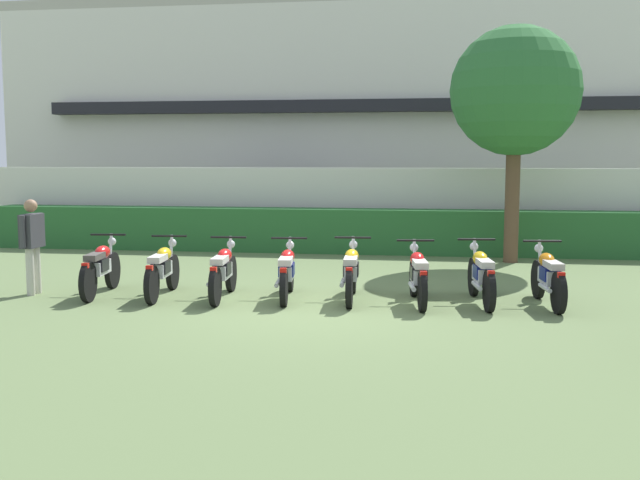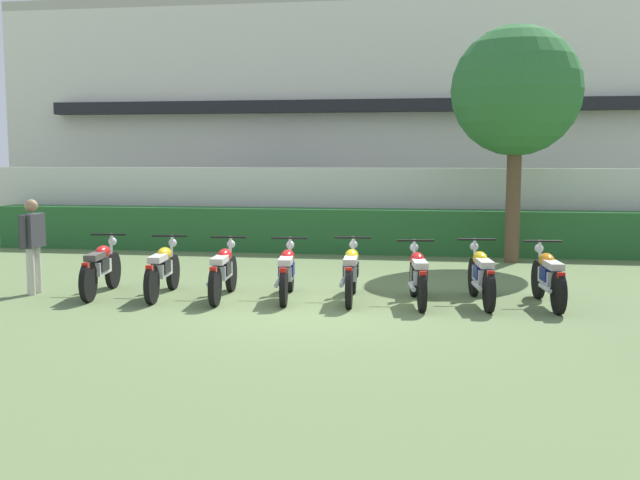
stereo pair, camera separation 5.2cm
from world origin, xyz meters
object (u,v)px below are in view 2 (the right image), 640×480
(tree_near_inspector, at_px, (516,92))
(motorcycle_in_row_6, at_px, (481,275))
(motorcycle_in_row_3, at_px, (287,272))
(motorcycle_in_row_7, at_px, (548,277))
(motorcycle_in_row_5, at_px, (418,275))
(motorcycle_in_row_2, at_px, (223,271))
(motorcycle_in_row_0, at_px, (101,268))
(motorcycle_in_row_1, at_px, (162,269))
(motorcycle_in_row_4, at_px, (351,272))
(inspector_person, at_px, (33,239))
(parked_car, at_px, (277,205))

(tree_near_inspector, distance_m, motorcycle_in_row_6, 5.77)
(motorcycle_in_row_3, xyz_separation_m, motorcycle_in_row_7, (4.07, 0.03, 0.01))
(motorcycle_in_row_5, bearing_deg, motorcycle_in_row_2, 83.55)
(motorcycle_in_row_0, height_order, motorcycle_in_row_3, motorcycle_in_row_0)
(motorcycle_in_row_1, distance_m, motorcycle_in_row_4, 3.09)
(motorcycle_in_row_3, bearing_deg, motorcycle_in_row_0, 86.21)
(inspector_person, bearing_deg, parked_car, 75.72)
(motorcycle_in_row_0, bearing_deg, motorcycle_in_row_3, -94.04)
(parked_car, height_order, motorcycle_in_row_4, parked_car)
(motorcycle_in_row_2, bearing_deg, parked_car, 1.99)
(motorcycle_in_row_4, bearing_deg, motorcycle_in_row_2, 91.24)
(motorcycle_in_row_5, bearing_deg, motorcycle_in_row_7, -93.47)
(motorcycle_in_row_5, relative_size, inspector_person, 1.15)
(inspector_person, bearing_deg, motorcycle_in_row_1, 3.14)
(parked_car, distance_m, motorcycle_in_row_2, 8.78)
(tree_near_inspector, relative_size, motorcycle_in_row_3, 2.71)
(motorcycle_in_row_5, distance_m, inspector_person, 6.35)
(motorcycle_in_row_0, bearing_deg, motorcycle_in_row_6, -94.96)
(parked_car, height_order, motorcycle_in_row_0, parked_car)
(motorcycle_in_row_6, height_order, motorcycle_in_row_7, motorcycle_in_row_6)
(tree_near_inspector, bearing_deg, motorcycle_in_row_4, -121.95)
(motorcycle_in_row_0, distance_m, motorcycle_in_row_1, 1.06)
(motorcycle_in_row_1, height_order, inspector_person, inspector_person)
(motorcycle_in_row_2, distance_m, inspector_person, 3.26)
(motorcycle_in_row_7, bearing_deg, motorcycle_in_row_6, 82.94)
(motorcycle_in_row_2, xyz_separation_m, inspector_person, (-3.22, -0.10, 0.48))
(parked_car, relative_size, tree_near_inspector, 0.90)
(motorcycle_in_row_6, bearing_deg, motorcycle_in_row_3, 84.02)
(motorcycle_in_row_0, bearing_deg, motorcycle_in_row_1, -95.49)
(motorcycle_in_row_1, distance_m, motorcycle_in_row_5, 4.14)
(tree_near_inspector, bearing_deg, inspector_person, -148.67)
(motorcycle_in_row_3, height_order, motorcycle_in_row_6, motorcycle_in_row_6)
(motorcycle_in_row_0, bearing_deg, parked_car, -14.02)
(tree_near_inspector, xyz_separation_m, motorcycle_in_row_1, (-6.05, -4.89, -3.18))
(motorcycle_in_row_7, bearing_deg, motorcycle_in_row_5, 87.85)
(motorcycle_in_row_6, xyz_separation_m, motorcycle_in_row_7, (1.00, -0.02, -0.00))
(parked_car, xyz_separation_m, motorcycle_in_row_7, (6.06, -8.54, -0.48))
(motorcycle_in_row_0, xyz_separation_m, motorcycle_in_row_5, (5.20, 0.04, -0.01))
(motorcycle_in_row_7, bearing_deg, motorcycle_in_row_4, 84.20)
(motorcycle_in_row_6, xyz_separation_m, inspector_person, (-7.30, -0.29, 0.47))
(motorcycle_in_row_1, height_order, motorcycle_in_row_3, motorcycle_in_row_1)
(motorcycle_in_row_4, xyz_separation_m, motorcycle_in_row_5, (1.05, -0.12, -0.01))
(motorcycle_in_row_1, bearing_deg, motorcycle_in_row_0, 85.82)
(motorcycle_in_row_0, distance_m, motorcycle_in_row_5, 5.20)
(tree_near_inspector, relative_size, motorcycle_in_row_6, 2.62)
(motorcycle_in_row_5, bearing_deg, parked_car, 17.97)
(motorcycle_in_row_7, xyz_separation_m, inspector_person, (-8.30, -0.27, 0.47))
(motorcycle_in_row_5, bearing_deg, motorcycle_in_row_6, -88.46)
(motorcycle_in_row_2, relative_size, inspector_person, 1.19)
(motorcycle_in_row_4, distance_m, motorcycle_in_row_6, 2.03)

